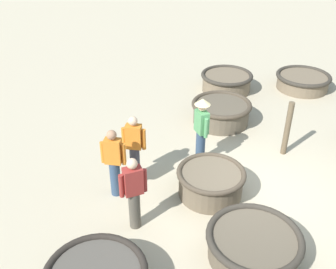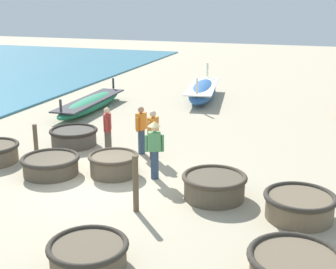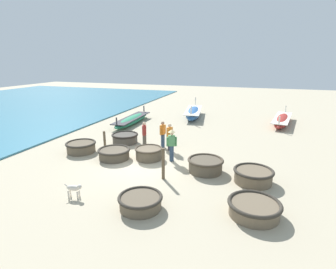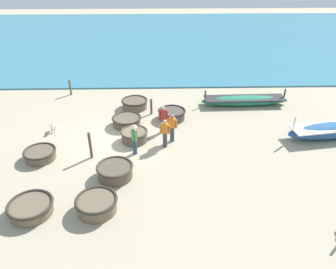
% 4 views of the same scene
% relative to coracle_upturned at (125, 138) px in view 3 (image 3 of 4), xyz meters
% --- Properties ---
extents(ground_plane, '(80.00, 80.00, 0.00)m').
position_rel_coracle_upturned_xyz_m(ground_plane, '(2.35, -2.91, -0.32)').
color(ground_plane, tan).
extents(coracle_upturned, '(1.65, 1.65, 0.58)m').
position_rel_coracle_upturned_xyz_m(coracle_upturned, '(0.00, 0.00, 0.00)').
color(coracle_upturned, '#4C473F').
rests_on(coracle_upturned, ground).
extents(coracle_tilted, '(1.57, 1.57, 0.49)m').
position_rel_coracle_upturned_xyz_m(coracle_tilted, '(4.01, -6.56, -0.05)').
color(coracle_tilted, brown).
rests_on(coracle_tilted, ground).
extents(coracle_weathered, '(1.77, 1.77, 0.51)m').
position_rel_coracle_upturned_xyz_m(coracle_weathered, '(7.77, -5.75, -0.04)').
color(coracle_weathered, brown).
rests_on(coracle_weathered, ground).
extents(coracle_far_left, '(1.66, 1.66, 0.62)m').
position_rel_coracle_upturned_xyz_m(coracle_far_left, '(5.57, -2.74, 0.02)').
color(coracle_far_left, brown).
rests_on(coracle_far_left, ground).
extents(coracle_far_right, '(1.45, 1.45, 0.61)m').
position_rel_coracle_upturned_xyz_m(coracle_far_right, '(2.46, -2.08, 0.01)').
color(coracle_far_right, brown).
rests_on(coracle_far_right, ground).
extents(coracle_center, '(1.68, 1.68, 0.54)m').
position_rel_coracle_upturned_xyz_m(coracle_center, '(0.73, -2.62, -0.02)').
color(coracle_center, brown).
rests_on(coracle_center, ground).
extents(coracle_nearest, '(1.67, 1.67, 0.59)m').
position_rel_coracle_upturned_xyz_m(coracle_nearest, '(7.69, -3.21, 0.01)').
color(coracle_nearest, brown).
rests_on(coracle_nearest, ground).
extents(coracle_beside_post, '(1.66, 1.66, 0.58)m').
position_rel_coracle_upturned_xyz_m(coracle_beside_post, '(-1.54, -2.31, -0.00)').
color(coracle_beside_post, brown).
rests_on(coracle_beside_post, ground).
extents(long_boat_red_hull, '(2.02, 5.49, 1.47)m').
position_rel_coracle_upturned_xyz_m(long_boat_red_hull, '(2.30, 8.69, 0.10)').
color(long_boat_red_hull, '#285693').
rests_on(long_boat_red_hull, ground).
extents(long_boat_blue_hull, '(2.00, 5.66, 1.12)m').
position_rel_coracle_upturned_xyz_m(long_boat_blue_hull, '(9.66, 8.47, 0.01)').
color(long_boat_blue_hull, maroon).
rests_on(long_boat_blue_hull, ground).
extents(long_boat_white_hull, '(1.26, 5.64, 1.03)m').
position_rel_coracle_upturned_xyz_m(long_boat_white_hull, '(-1.86, 4.77, -0.01)').
color(long_boat_white_hull, '#237551').
rests_on(long_boat_white_hull, ground).
extents(fisherman_with_hat, '(0.32, 0.50, 1.57)m').
position_rel_coracle_upturned_xyz_m(fisherman_with_hat, '(1.55, -0.53, 0.52)').
color(fisherman_with_hat, '#4C473D').
rests_on(fisherman_with_hat, ground).
extents(fisherman_crouching, '(0.50, 0.36, 1.67)m').
position_rel_coracle_upturned_xyz_m(fisherman_crouching, '(3.68, -1.97, 0.64)').
color(fisherman_crouching, '#2D425B').
rests_on(fisherman_crouching, ground).
extents(fisherman_standing_left, '(0.28, 0.52, 1.57)m').
position_rel_coracle_upturned_xyz_m(fisherman_standing_left, '(2.53, -0.08, 0.52)').
color(fisherman_standing_left, '#2D425B').
rests_on(fisherman_standing_left, ground).
extents(fisherman_standing_right, '(0.28, 0.52, 1.57)m').
position_rel_coracle_upturned_xyz_m(fisherman_standing_right, '(3.08, -0.46, 0.52)').
color(fisherman_standing_right, '#383842').
rests_on(fisherman_standing_right, ground).
extents(dog, '(0.68, 0.28, 0.55)m').
position_rel_coracle_upturned_xyz_m(dog, '(1.37, -6.66, 0.05)').
color(dog, beige).
rests_on(dog, ground).
extents(mooring_post_shoreline, '(0.14, 0.14, 1.40)m').
position_rel_coracle_upturned_xyz_m(mooring_post_shoreline, '(3.98, -4.08, 0.38)').
color(mooring_post_shoreline, brown).
rests_on(mooring_post_shoreline, ground).
extents(mooring_post_inland, '(0.14, 0.14, 1.00)m').
position_rel_coracle_upturned_xyz_m(mooring_post_inland, '(-0.68, -1.24, 0.18)').
color(mooring_post_inland, brown).
rests_on(mooring_post_inland, ground).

